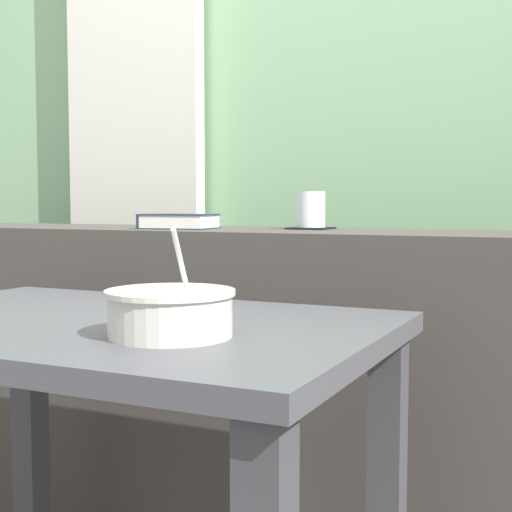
# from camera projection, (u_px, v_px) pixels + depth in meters

# --- Properties ---
(outdoor_backdrop) EXTENTS (4.80, 0.08, 2.80)m
(outdoor_backdrop) POSITION_uv_depth(u_px,v_px,m) (337.00, 58.00, 2.44)
(outdoor_backdrop) COLOR #8EBC89
(outdoor_backdrop) RESTS_ON ground
(curtain_left_panel) EXTENTS (0.56, 0.06, 2.50)m
(curtain_left_panel) POSITION_uv_depth(u_px,v_px,m) (134.00, 112.00, 2.68)
(curtain_left_panel) COLOR silver
(curtain_left_panel) RESTS_ON ground
(dark_console_ledge) EXTENTS (2.80, 0.39, 0.85)m
(dark_console_ledge) POSITION_uv_depth(u_px,v_px,m) (241.00, 395.00, 1.86)
(dark_console_ledge) COLOR #423D38
(dark_console_ledge) RESTS_ON ground
(breakfast_table) EXTENTS (0.94, 0.63, 0.72)m
(breakfast_table) POSITION_uv_depth(u_px,v_px,m) (107.00, 395.00, 1.25)
(breakfast_table) COLOR #414145
(breakfast_table) RESTS_ON ground
(coaster_square) EXTENTS (0.10, 0.10, 0.00)m
(coaster_square) POSITION_uv_depth(u_px,v_px,m) (311.00, 228.00, 1.82)
(coaster_square) COLOR black
(coaster_square) RESTS_ON dark_console_ledge
(juice_glass) EXTENTS (0.07, 0.07, 0.09)m
(juice_glass) POSITION_uv_depth(u_px,v_px,m) (311.00, 211.00, 1.81)
(juice_glass) COLOR white
(juice_glass) RESTS_ON coaster_square
(closed_book) EXTENTS (0.19, 0.16, 0.04)m
(closed_book) POSITION_uv_depth(u_px,v_px,m) (179.00, 221.00, 1.85)
(closed_book) COLOR #1E2D47
(closed_book) RESTS_ON dark_console_ledge
(soup_bowl) EXTENTS (0.19, 0.19, 0.16)m
(soup_bowl) POSITION_uv_depth(u_px,v_px,m) (170.00, 313.00, 1.08)
(soup_bowl) COLOR beige
(soup_bowl) RESTS_ON breakfast_table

